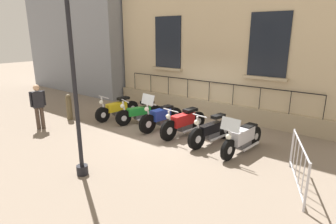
% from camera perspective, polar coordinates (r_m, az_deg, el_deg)
% --- Properties ---
extents(ground_plane, '(60.00, 60.00, 0.00)m').
position_cam_1_polar(ground_plane, '(10.09, 1.38, -3.89)').
color(ground_plane, gray).
extents(building_facade, '(0.82, 10.24, 8.51)m').
position_cam_1_polar(building_facade, '(11.92, 10.05, 19.15)').
color(building_facade, '#C6B28E').
rests_on(building_facade, ground_plane).
extents(motorcycle_yellow, '(2.09, 0.67, 1.03)m').
position_cam_1_polar(motorcycle_yellow, '(11.61, -10.30, 0.65)').
color(motorcycle_yellow, black).
rests_on(motorcycle_yellow, ground_plane).
extents(motorcycle_green, '(1.92, 0.92, 0.98)m').
position_cam_1_polar(motorcycle_green, '(10.93, -5.78, -0.19)').
color(motorcycle_green, black).
rests_on(motorcycle_green, ground_plane).
extents(motorcycle_blue, '(2.03, 0.73, 1.40)m').
position_cam_1_polar(motorcycle_blue, '(10.13, -1.44, -1.05)').
color(motorcycle_blue, black).
rests_on(motorcycle_blue, ground_plane).
extents(motorcycle_red, '(2.15, 0.72, 1.03)m').
position_cam_1_polar(motorcycle_red, '(9.53, 3.23, -2.16)').
color(motorcycle_red, black).
rests_on(motorcycle_red, ground_plane).
extents(motorcycle_black, '(2.03, 0.66, 1.06)m').
position_cam_1_polar(motorcycle_black, '(8.93, 8.83, -3.91)').
color(motorcycle_black, black).
rests_on(motorcycle_black, ground_plane).
extents(motorcycle_silver, '(2.13, 0.71, 1.21)m').
position_cam_1_polar(motorcycle_silver, '(8.44, 14.95, -5.19)').
color(motorcycle_silver, black).
rests_on(motorcycle_silver, ground_plane).
extents(lamppost, '(0.36, 1.06, 4.50)m').
position_cam_1_polar(lamppost, '(6.63, -19.52, 15.51)').
color(lamppost, black).
rests_on(lamppost, ground_plane).
extents(crowd_barrier, '(1.90, 0.80, 1.05)m').
position_cam_1_polar(crowd_barrier, '(7.04, 25.16, -9.53)').
color(crowd_barrier, '#B7B7BF').
rests_on(crowd_barrier, ground_plane).
extents(bollard, '(0.23, 0.23, 1.06)m').
position_cam_1_polar(bollard, '(11.97, -19.60, 1.00)').
color(bollard, brown).
rests_on(bollard, ground_plane).
extents(pedestrian_standing, '(0.51, 0.32, 1.65)m').
position_cam_1_polar(pedestrian_standing, '(11.10, -25.01, 1.44)').
color(pedestrian_standing, '#47382D').
rests_on(pedestrian_standing, ground_plane).
extents(distant_building, '(4.33, 7.81, 9.96)m').
position_cam_1_polar(distant_building, '(18.78, -15.19, 20.11)').
color(distant_building, gray).
rests_on(distant_building, ground_plane).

